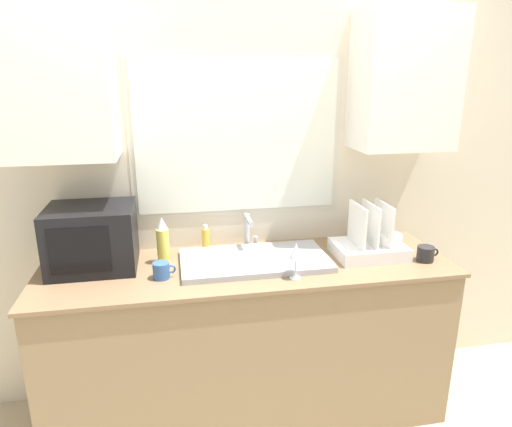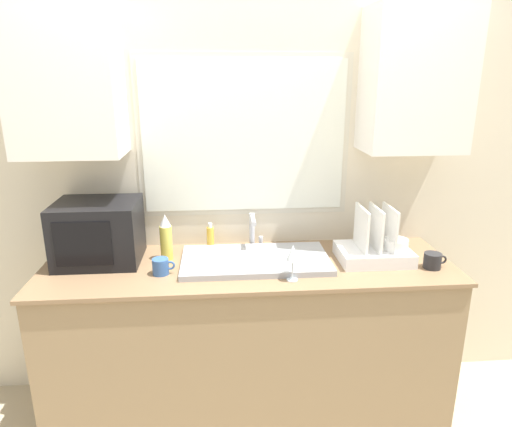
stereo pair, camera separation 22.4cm
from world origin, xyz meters
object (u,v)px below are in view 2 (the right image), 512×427
(faucet, at_px, (253,228))
(mug_near_sink, at_px, (161,266))
(soap_bottle, at_px, (210,238))
(wine_glass, at_px, (293,254))
(microwave, at_px, (98,232))
(spray_bottle, at_px, (166,238))
(dish_rack, at_px, (376,249))

(faucet, relative_size, mug_near_sink, 1.79)
(soap_bottle, relative_size, wine_glass, 0.85)
(soap_bottle, height_order, mug_near_sink, soap_bottle)
(microwave, height_order, spray_bottle, microwave)
(faucet, bearing_deg, soap_bottle, 179.03)
(dish_rack, distance_m, soap_bottle, 0.89)
(mug_near_sink, distance_m, wine_glass, 0.65)
(spray_bottle, bearing_deg, wine_glass, -26.56)
(dish_rack, xyz_separation_m, wine_glass, (-0.47, -0.20, 0.07))
(spray_bottle, bearing_deg, dish_rack, -5.82)
(dish_rack, bearing_deg, wine_glass, -157.15)
(mug_near_sink, bearing_deg, microwave, 149.62)
(mug_near_sink, height_order, wine_glass, wine_glass)
(dish_rack, relative_size, spray_bottle, 1.49)
(faucet, xyz_separation_m, soap_bottle, (-0.24, 0.00, -0.05))
(spray_bottle, bearing_deg, microwave, 178.87)
(microwave, bearing_deg, dish_rack, -4.70)
(faucet, bearing_deg, wine_glass, -70.50)
(wine_glass, bearing_deg, microwave, 161.80)
(faucet, height_order, soap_bottle, faucet)
(microwave, distance_m, mug_near_sink, 0.40)
(faucet, height_order, microwave, microwave)
(faucet, distance_m, wine_glass, 0.46)
(spray_bottle, relative_size, soap_bottle, 1.62)
(spray_bottle, relative_size, mug_near_sink, 2.25)
(faucet, distance_m, microwave, 0.82)
(dish_rack, height_order, spray_bottle, dish_rack)
(microwave, height_order, mug_near_sink, microwave)
(faucet, distance_m, spray_bottle, 0.48)
(faucet, xyz_separation_m, mug_near_sink, (-0.48, -0.31, -0.08))
(faucet, distance_m, mug_near_sink, 0.57)
(spray_bottle, distance_m, mug_near_sink, 0.20)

